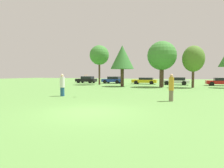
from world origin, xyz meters
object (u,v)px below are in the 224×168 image
person_catcher (171,87)px  parked_car_white (176,81)px  person_thrower (62,85)px  parked_car_yellow (145,81)px  tree_1 (122,57)px  parked_car_black (87,80)px  frisbee (86,75)px  tree_2 (162,56)px  tree_0 (99,55)px  parked_car_blue (113,80)px  parked_car_red (220,82)px  tree_3 (193,59)px

person_catcher → parked_car_white: person_catcher is taller
person_thrower → parked_car_yellow: size_ratio=0.41×
tree_1 → parked_car_black: tree_1 is taller
frisbee → tree_2: tree_2 is taller
tree_0 → parked_car_blue: bearing=83.5°
parked_car_white → parked_car_red: (6.35, 0.10, -0.02)m
tree_2 → tree_3: size_ratio=1.14×
tree_0 → parked_car_red: 19.04m
tree_3 → parked_car_white: (-2.33, 5.92, -3.04)m
tree_0 → tree_2: bearing=-11.0°
parked_car_black → person_thrower: bearing=111.9°
person_catcher → parked_car_white: bearing=-90.0°
person_thrower → tree_2: (6.14, 13.45, 3.28)m
tree_2 → parked_car_blue: size_ratio=1.59×
frisbee → parked_car_white: frisbee is taller
parked_car_yellow → parked_car_black: bearing=-1.1°
person_thrower → parked_car_red: person_thrower is taller
person_catcher → parked_car_black: (-17.18, 19.59, -0.23)m
tree_1 → parked_car_red: (13.24, 6.99, -3.46)m
person_catcher → tree_0: size_ratio=0.28×
parked_car_blue → parked_car_white: bearing=175.0°
parked_car_red → parked_car_white: bearing=-1.4°
person_catcher → tree_0: bearing=-52.7°
tree_1 → tree_3: bearing=6.1°
parked_car_yellow → parked_car_white: size_ratio=1.01×
tree_2 → person_thrower: bearing=-114.6°
person_thrower → parked_car_black: bearing=112.4°
frisbee → parked_car_yellow: (0.53, 19.82, -1.07)m
tree_2 → tree_3: 3.93m
frisbee → tree_1: (-1.19, 12.48, 2.41)m
person_catcher → parked_car_blue: size_ratio=0.46×
frisbee → parked_car_black: 22.43m
person_thrower → parked_car_white: bearing=66.9°
parked_car_yellow → person_thrower: bearing=80.6°
person_thrower → tree_3: tree_3 is taller
frisbee → parked_car_red: (12.05, 19.47, -1.05)m
tree_2 → parked_car_yellow: bearing=118.6°
person_thrower → frisbee: (2.00, 0.26, 0.79)m
tree_2 → tree_3: tree_2 is taller
person_thrower → person_catcher: (8.29, 0.25, 0.01)m
tree_1 → parked_car_red: tree_1 is taller
tree_2 → parked_car_blue: bearing=145.1°
tree_2 → parked_car_white: size_ratio=1.43×
person_catcher → parked_car_red: size_ratio=0.46×
tree_2 → parked_car_blue: tree_2 is taller
tree_0 → parked_car_white: tree_0 is taller
frisbee → parked_car_red: 22.92m
tree_3 → parked_car_blue: 15.27m
tree_0 → tree_3: (14.05, -1.71, -1.13)m
tree_1 → parked_car_white: 10.34m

